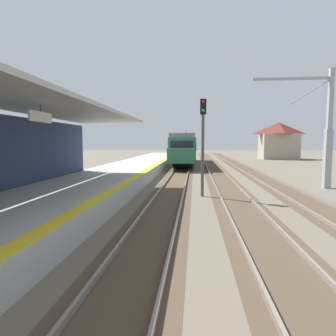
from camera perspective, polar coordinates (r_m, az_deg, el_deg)
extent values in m
cube|color=#A8A8A3|center=(15.46, -16.46, -4.21)|extent=(5.00, 80.00, 0.90)
cube|color=yellow|center=(14.70, -8.33, -2.74)|extent=(0.50, 80.00, 0.01)
cube|color=white|center=(11.05, -24.41, 9.40)|extent=(0.08, 1.40, 0.36)
cylinder|color=#333333|center=(11.08, -24.48, 11.03)|extent=(0.03, 0.03, 0.27)
cube|color=#4C3D2D|center=(18.42, 1.24, -3.90)|extent=(2.34, 120.00, 0.01)
cube|color=slate|center=(18.47, -1.00, -3.62)|extent=(0.08, 120.00, 0.15)
cube|color=slate|center=(18.36, 3.48, -3.68)|extent=(0.08, 120.00, 0.15)
cube|color=#4C3D2D|center=(18.48, 11.83, -3.98)|extent=(2.34, 120.00, 0.01)
cube|color=slate|center=(18.40, 9.60, -3.73)|extent=(0.08, 120.00, 0.15)
cube|color=slate|center=(18.56, 14.05, -3.74)|extent=(0.08, 120.00, 0.15)
cube|color=#4C3D2D|center=(19.16, 22.02, -3.93)|extent=(2.34, 120.00, 0.01)
cube|color=slate|center=(18.95, 19.93, -3.71)|extent=(0.08, 120.00, 0.15)
cube|color=slate|center=(19.36, 24.07, -3.67)|extent=(0.08, 120.00, 0.15)
cube|color=#286647|center=(37.78, 3.46, 3.93)|extent=(2.90, 18.00, 2.70)
cube|color=slate|center=(37.78, 3.47, 6.31)|extent=(2.67, 18.00, 0.44)
cube|color=black|center=(28.77, 2.82, 4.33)|extent=(2.32, 0.06, 1.21)
cube|color=#286647|center=(28.01, 2.74, 2.51)|extent=(2.78, 1.60, 1.49)
cube|color=black|center=(37.75, 5.69, 4.53)|extent=(0.04, 15.84, 0.86)
cylinder|color=#333333|center=(41.40, 3.66, 7.14)|extent=(0.06, 0.06, 0.90)
cube|color=black|center=(32.03, 3.07, 0.63)|extent=(2.17, 2.20, 0.72)
cube|color=black|center=(43.70, 3.72, 1.86)|extent=(2.17, 2.20, 0.72)
cylinder|color=#4C4C4C|center=(15.21, 7.04, 2.45)|extent=(0.16, 0.16, 4.40)
cube|color=black|center=(15.30, 7.15, 12.22)|extent=(0.32, 0.24, 0.80)
sphere|color=red|center=(15.19, 7.17, 13.11)|extent=(0.16, 0.16, 0.16)
sphere|color=green|center=(15.14, 7.15, 11.46)|extent=(0.16, 0.16, 0.16)
cube|color=#9EA3A8|center=(20.54, 29.60, 1.62)|extent=(0.40, 0.40, 3.75)
cube|color=#9EA3A8|center=(20.69, 30.08, 12.04)|extent=(0.28, 0.28, 3.75)
cube|color=#9EA3A8|center=(20.05, 23.74, 16.23)|extent=(4.80, 0.16, 0.16)
cylinder|color=#9EA3A8|center=(20.30, 26.97, 13.67)|extent=(2.47, 0.07, 1.60)
cube|color=tan|center=(53.29, 21.45, 4.10)|extent=(6.00, 4.80, 4.40)
pyramid|color=maroon|center=(53.34, 21.56, 7.53)|extent=(6.60, 5.28, 2.00)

